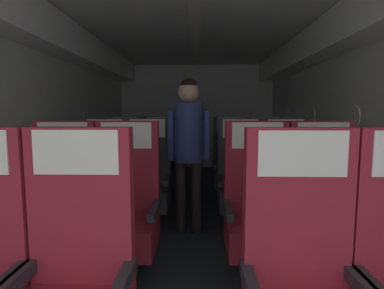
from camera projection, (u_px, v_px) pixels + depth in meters
The scene contains 16 objects.
ground at pixel (194, 227), 3.26m from camera, with size 3.59×7.39×0.02m, color #23282D.
fuselage_shell at pixel (195, 74), 3.36m from camera, with size 3.47×7.04×2.31m.
seat_a_left_aisle at pixel (74, 285), 1.31m from camera, with size 0.51×0.46×1.17m.
seat_b_left_window at pixel (62, 212), 2.27m from camera, with size 0.51×0.46×1.17m.
seat_b_left_aisle at pixel (126, 212), 2.27m from camera, with size 0.51×0.46×1.17m.
seat_b_right_aisle at pixel (324, 213), 2.24m from camera, with size 0.51×0.46×1.17m.
seat_b_right_window at pixel (258, 213), 2.26m from camera, with size 0.51×0.46×1.17m.
seat_c_left_window at pixel (104, 181), 3.27m from camera, with size 0.51×0.46×1.17m.
seat_c_left_aisle at pixel (147, 182), 3.25m from camera, with size 0.51×0.46×1.17m.
seat_c_right_aisle at pixel (286, 183), 3.20m from camera, with size 0.51×0.46×1.17m.
seat_c_right_window at pixel (240, 183), 3.22m from camera, with size 0.51×0.46×1.17m.
seat_d_left_window at pixel (126, 166), 4.24m from camera, with size 0.51×0.46×1.17m.
seat_d_left_aisle at pixel (160, 166), 4.23m from camera, with size 0.51×0.46×1.17m.
seat_d_right_aisle at pixel (265, 166), 4.18m from camera, with size 0.51×0.46×1.17m.
seat_d_right_window at pixel (231, 166), 4.18m from camera, with size 0.51×0.46×1.17m.
flight_attendant at pixel (189, 140), 3.00m from camera, with size 0.43×0.28×1.56m.
Camera 1 is at (0.05, 0.35, 1.24)m, focal length 28.05 mm.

